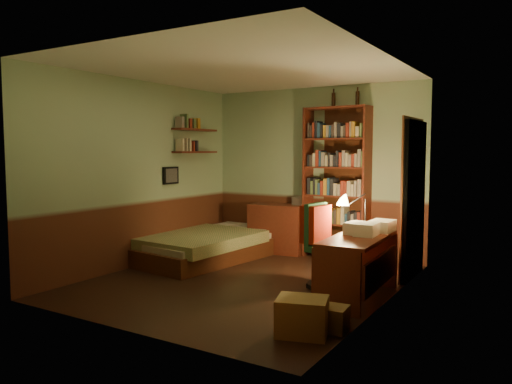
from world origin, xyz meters
The scene contains 24 objects.
floor centered at (0.00, 0.00, -0.01)m, with size 3.50×4.00×0.02m, color black.
ceiling centered at (0.00, 0.00, 2.61)m, with size 3.50×4.00×0.02m, color silver.
wall_back centered at (0.00, 2.01, 1.30)m, with size 3.50×0.02×2.60m, color #94B28A.
wall_left centered at (-1.76, 0.00, 1.30)m, with size 0.02×4.00×2.60m, color #94B28A.
wall_right centered at (1.76, 0.00, 1.30)m, with size 0.02×4.00×2.60m, color #94B28A.
wall_front centered at (0.00, -2.01, 1.30)m, with size 3.50×0.02×2.60m, color #94B28A.
doorway centered at (1.72, 1.30, 1.00)m, with size 0.06×0.90×2.00m, color black.
door_trim centered at (1.69, 1.30, 1.00)m, with size 0.02×0.98×2.08m, color #44200F.
bed centered at (-1.19, 0.85, 0.34)m, with size 1.23×2.31×0.69m, color olive.
dresser centered at (-0.52, 1.77, 0.39)m, with size 0.87×0.43×0.77m, color #572114.
mini_stereo centered at (-0.18, 1.89, 0.83)m, with size 0.23×0.17×0.12m, color #B2B2B7.
bookshelf centered at (0.44, 1.85, 1.14)m, with size 0.97×0.30×2.27m, color #572114.
bottle_left centered at (0.33, 1.96, 2.38)m, with size 0.06×0.06×0.22m, color black.
bottle_right centered at (0.71, 1.96, 2.38)m, with size 0.06×0.06×0.22m, color black.
desk centered at (1.44, 0.03, 0.35)m, with size 0.53×1.29×0.69m, color #572114.
paper_stack centered at (1.56, 0.49, 0.76)m, with size 0.24×0.33×0.13m, color silver.
desk_lamp centered at (1.29, 0.68, 0.97)m, with size 0.17×0.17×0.56m, color black.
office_chair centered at (1.01, 0.26, 0.47)m, with size 0.47×0.41×0.94m, color #285B33.
red_jacket centered at (0.77, 0.06, 1.16)m, with size 0.21×0.38×0.45m, color #B02210.
wall_shelf_lower centered at (-1.64, 1.10, 1.60)m, with size 0.20×0.90×0.03m, color #572114.
wall_shelf_upper centered at (-1.64, 1.10, 1.95)m, with size 0.20×0.90×0.03m, color #572114.
framed_picture centered at (-1.72, 0.60, 1.25)m, with size 0.04×0.32×0.26m, color black.
cardboard_box_a centered at (1.40, -1.26, 0.17)m, with size 0.44×0.35×0.33m, color olive.
cardboard_box_b centered at (1.56, -1.02, 0.11)m, with size 0.31×0.26×0.22m, color olive.
Camera 1 is at (3.28, -5.14, 1.63)m, focal length 35.00 mm.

